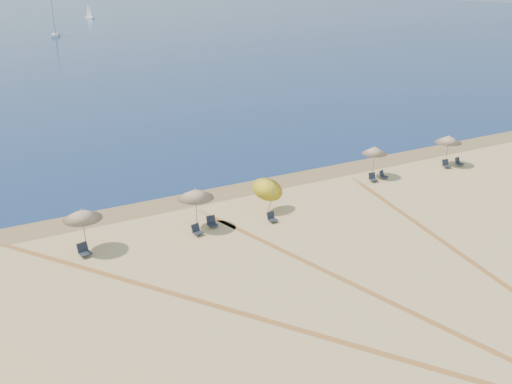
{
  "coord_description": "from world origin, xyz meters",
  "views": [
    {
      "loc": [
        -15.77,
        -8.6,
        14.24
      ],
      "look_at": [
        0.0,
        20.0,
        1.3
      ],
      "focal_mm": 38.7,
      "sensor_mm": 36.0,
      "label": 1
    }
  ],
  "objects_px": {
    "chair_9": "(459,162)",
    "sailboat_0": "(89,13)",
    "umbrella_5": "(449,139)",
    "sailboat_1": "(54,25)",
    "chair_8": "(446,164)",
    "chair_2": "(84,250)",
    "umbrella_2": "(196,194)",
    "chair_3": "(197,230)",
    "umbrella_1": "(82,214)",
    "chair_5": "(272,218)",
    "umbrella_4": "(375,150)",
    "chair_6": "(373,178)",
    "chair_7": "(383,175)",
    "chair_4": "(212,222)",
    "umbrella_3": "(269,186)"
  },
  "relations": [
    {
      "from": "chair_8",
      "to": "chair_9",
      "type": "xyz_separation_m",
      "value": [
        1.29,
        -0.1,
        -0.0
      ]
    },
    {
      "from": "chair_9",
      "to": "sailboat_0",
      "type": "bearing_deg",
      "value": 77.01
    },
    {
      "from": "umbrella_3",
      "to": "chair_4",
      "type": "height_order",
      "value": "umbrella_3"
    },
    {
      "from": "chair_6",
      "to": "chair_7",
      "type": "relative_size",
      "value": 1.0
    },
    {
      "from": "chair_2",
      "to": "sailboat_1",
      "type": "relative_size",
      "value": 0.09
    },
    {
      "from": "chair_2",
      "to": "chair_5",
      "type": "xyz_separation_m",
      "value": [
        11.15,
        -1.1,
        -0.05
      ]
    },
    {
      "from": "umbrella_4",
      "to": "chair_8",
      "type": "xyz_separation_m",
      "value": [
        6.47,
        -1.13,
        -1.82
      ]
    },
    {
      "from": "umbrella_5",
      "to": "chair_3",
      "type": "relative_size",
      "value": 3.52
    },
    {
      "from": "sailboat_1",
      "to": "chair_5",
      "type": "bearing_deg",
      "value": -79.25
    },
    {
      "from": "chair_2",
      "to": "chair_4",
      "type": "bearing_deg",
      "value": -12.12
    },
    {
      "from": "umbrella_1",
      "to": "umbrella_5",
      "type": "height_order",
      "value": "umbrella_1"
    },
    {
      "from": "chair_8",
      "to": "chair_5",
      "type": "bearing_deg",
      "value": -160.12
    },
    {
      "from": "umbrella_5",
      "to": "chair_4",
      "type": "bearing_deg",
      "value": -175.8
    },
    {
      "from": "chair_3",
      "to": "chair_5",
      "type": "height_order",
      "value": "chair_3"
    },
    {
      "from": "chair_3",
      "to": "sailboat_0",
      "type": "relative_size",
      "value": 0.11
    },
    {
      "from": "umbrella_3",
      "to": "sailboat_0",
      "type": "distance_m",
      "value": 174.92
    },
    {
      "from": "umbrella_5",
      "to": "chair_2",
      "type": "height_order",
      "value": "umbrella_5"
    },
    {
      "from": "umbrella_3",
      "to": "chair_8",
      "type": "distance_m",
      "value": 16.67
    },
    {
      "from": "chair_6",
      "to": "sailboat_1",
      "type": "bearing_deg",
      "value": 100.67
    },
    {
      "from": "chair_8",
      "to": "sailboat_1",
      "type": "height_order",
      "value": "sailboat_1"
    },
    {
      "from": "chair_4",
      "to": "umbrella_1",
      "type": "bearing_deg",
      "value": 178.95
    },
    {
      "from": "umbrella_4",
      "to": "sailboat_1",
      "type": "distance_m",
      "value": 115.79
    },
    {
      "from": "chair_4",
      "to": "chair_9",
      "type": "xyz_separation_m",
      "value": [
        22.04,
        0.95,
        -0.01
      ]
    },
    {
      "from": "umbrella_5",
      "to": "sailboat_1",
      "type": "bearing_deg",
      "value": 94.51
    },
    {
      "from": "chair_6",
      "to": "chair_9",
      "type": "height_order",
      "value": "chair_9"
    },
    {
      "from": "chair_3",
      "to": "chair_2",
      "type": "bearing_deg",
      "value": 162.96
    },
    {
      "from": "chair_8",
      "to": "chair_2",
      "type": "bearing_deg",
      "value": -165.13
    },
    {
      "from": "umbrella_5",
      "to": "chair_8",
      "type": "relative_size",
      "value": 3.41
    },
    {
      "from": "chair_2",
      "to": "chair_8",
      "type": "xyz_separation_m",
      "value": [
        28.36,
        1.05,
        -0.03
      ]
    },
    {
      "from": "chair_2",
      "to": "chair_7",
      "type": "relative_size",
      "value": 1.14
    },
    {
      "from": "umbrella_1",
      "to": "chair_4",
      "type": "xyz_separation_m",
      "value": [
        7.36,
        -0.54,
        -1.9
      ]
    },
    {
      "from": "umbrella_4",
      "to": "umbrella_2",
      "type": "bearing_deg",
      "value": -172.98
    },
    {
      "from": "umbrella_2",
      "to": "chair_3",
      "type": "bearing_deg",
      "value": -113.58
    },
    {
      "from": "umbrella_3",
      "to": "sailboat_0",
      "type": "xyz_separation_m",
      "value": [
        28.97,
        172.5,
        0.26
      ]
    },
    {
      "from": "chair_8",
      "to": "sailboat_0",
      "type": "relative_size",
      "value": 0.11
    },
    {
      "from": "umbrella_4",
      "to": "chair_7",
      "type": "height_order",
      "value": "umbrella_4"
    },
    {
      "from": "chair_5",
      "to": "chair_9",
      "type": "bearing_deg",
      "value": 4.15
    },
    {
      "from": "umbrella_2",
      "to": "umbrella_4",
      "type": "relative_size",
      "value": 1.04
    },
    {
      "from": "umbrella_2",
      "to": "chair_8",
      "type": "distance_m",
      "value": 21.69
    },
    {
      "from": "umbrella_1",
      "to": "chair_8",
      "type": "relative_size",
      "value": 3.49
    },
    {
      "from": "chair_3",
      "to": "chair_9",
      "type": "height_order",
      "value": "chair_9"
    },
    {
      "from": "umbrella_2",
      "to": "chair_6",
      "type": "relative_size",
      "value": 3.67
    },
    {
      "from": "umbrella_1",
      "to": "sailboat_1",
      "type": "xyz_separation_m",
      "value": [
        19.43,
        117.41,
        0.46
      ]
    },
    {
      "from": "chair_7",
      "to": "umbrella_1",
      "type": "bearing_deg",
      "value": 164.49
    },
    {
      "from": "chair_9",
      "to": "chair_4",
      "type": "bearing_deg",
      "value": 173.16
    },
    {
      "from": "chair_7",
      "to": "umbrella_3",
      "type": "bearing_deg",
      "value": 168.24
    },
    {
      "from": "chair_5",
      "to": "chair_6",
      "type": "xyz_separation_m",
      "value": [
        10.11,
        2.53,
        0.01
      ]
    },
    {
      "from": "chair_3",
      "to": "chair_6",
      "type": "distance_m",
      "value": 15.01
    },
    {
      "from": "chair_3",
      "to": "chair_5",
      "type": "distance_m",
      "value": 4.8
    },
    {
      "from": "umbrella_3",
      "to": "chair_4",
      "type": "bearing_deg",
      "value": -174.9
    }
  ]
}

